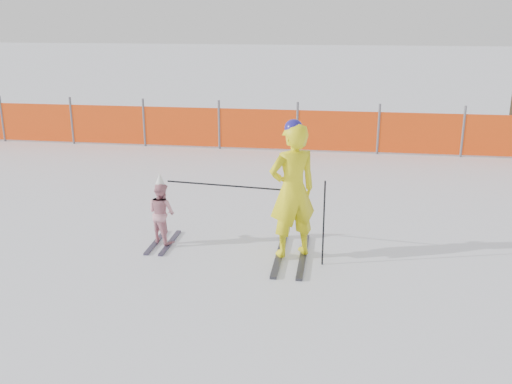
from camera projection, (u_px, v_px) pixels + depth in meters
ground at (250, 274)px, 7.63m from camera, size 120.00×120.00×0.00m
adult at (292, 190)px, 7.88m from camera, size 0.83×1.55×1.99m
child at (161, 212)px, 8.51m from camera, size 0.57×0.97×1.11m
ski_poles at (264, 201)px, 7.97m from camera, size 2.31×0.42×1.21m
safety_fence at (229, 128)px, 14.55m from camera, size 16.60×0.06×1.25m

